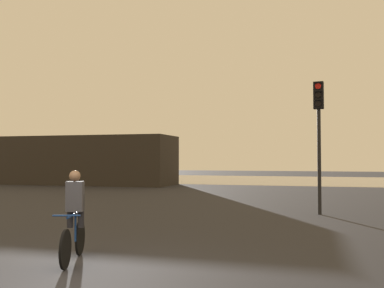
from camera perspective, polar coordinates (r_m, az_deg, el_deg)
water_strip at (r=37.70m, az=10.59°, el=-4.73°), size 80.00×16.00×0.01m
distant_building at (r=32.00m, az=-15.02°, el=-2.12°), size 14.12×4.00×3.42m
traffic_light_far_right at (r=14.76m, az=16.55°, el=2.84°), size 0.35×0.36×4.38m
cyclist at (r=8.06m, az=-15.41°, el=-9.11°), size 0.64×1.64×1.62m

